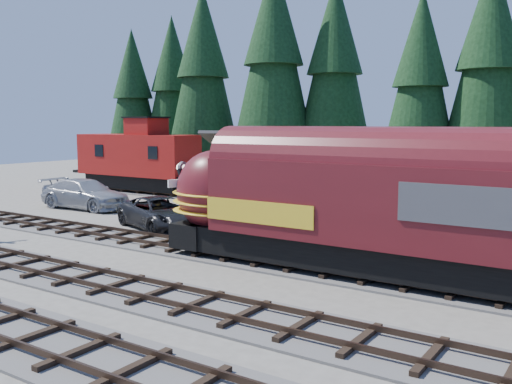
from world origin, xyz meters
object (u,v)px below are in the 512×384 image
Objects in this scene: locomotive at (328,209)px; caboose at (138,158)px; pickup_truck_b at (85,194)px; pickup_truck_a at (161,213)px; depot at (340,178)px.

locomotive is 28.03m from caboose.
caboose reaches higher than pickup_truck_b.
caboose is at bearing 70.42° from pickup_truck_a.
locomotive is 11.97m from pickup_truck_a.
depot is 2.08× the size of pickup_truck_a.
pickup_truck_a is 0.92× the size of pickup_truck_b.
locomotive is (2.63, -6.50, -0.51)m from depot.
depot reaches higher than pickup_truck_b.
locomotive reaches higher than pickup_truck_b.
caboose is (-24.29, 14.00, 0.34)m from locomotive.
pickup_truck_a is (-8.83, -3.45, -2.11)m from depot.
locomotive reaches higher than pickup_truck_a.
pickup_truck_a is at bearing -108.35° from pickup_truck_b.
caboose reaches higher than locomotive.
locomotive is at bearing -107.89° from pickup_truck_b.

